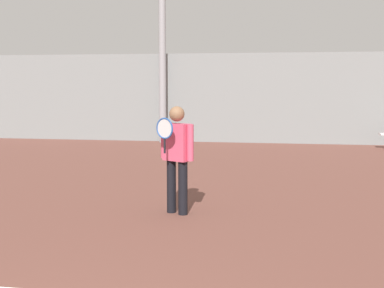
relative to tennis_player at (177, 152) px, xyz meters
The scene contains 2 objects.
tennis_player is the anchor object (origin of this frame).
back_fence 10.08m from the tennis_player, 89.74° to the left, with size 33.26×0.06×2.98m.
Camera 1 is at (1.54, -2.21, 1.96)m, focal length 50.00 mm.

